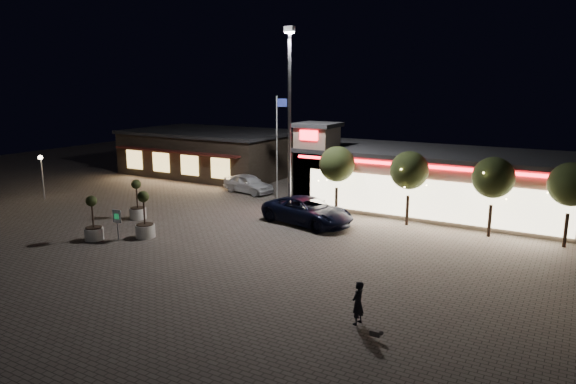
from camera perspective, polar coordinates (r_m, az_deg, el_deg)
The scene contains 18 objects.
ground at distance 28.93m, azimuth -11.32°, elevation -6.30°, with size 90.00×90.00×0.00m, color #62584F.
retail_building at distance 37.94m, azimuth 16.09°, elevation 1.30°, with size 20.40×8.40×6.10m.
restaurant_building at distance 52.24m, azimuth -8.54°, elevation 4.45°, with size 16.40×11.00×4.30m.
floodlight_pole at distance 32.88m, azimuth 0.17°, elevation 8.63°, with size 0.60×0.40×12.38m.
flagpole at distance 39.34m, azimuth -1.13°, elevation 5.88°, with size 0.95×0.10×8.00m.
lamp_post_west at distance 44.32m, azimuth -25.71°, elevation 2.40°, with size 0.36×0.36×3.48m.
string_tree_a at distance 35.00m, azimuth 5.47°, elevation 3.09°, with size 2.42×2.42×4.79m.
string_tree_b at distance 33.26m, azimuth 13.32°, elevation 2.34°, with size 2.42×2.42×4.79m.
string_tree_c at distance 32.21m, azimuth 21.85°, elevation 1.48°, with size 2.42×2.42×4.79m.
string_tree_d at distance 31.91m, azimuth 28.95°, elevation 0.73°, with size 2.42×2.42×4.79m.
pickup_truck at distance 33.20m, azimuth 2.20°, elevation -2.11°, with size 2.87×6.23×1.73m, color black.
white_sedan at distance 42.66m, azimuth -4.45°, elevation 0.96°, with size 1.86×4.61×1.57m, color silver.
pedestrian at distance 20.02m, azimuth 7.77°, elevation -12.11°, with size 0.62×0.41×1.71m, color black.
dog at distance 19.23m, azimuth 9.87°, elevation -15.21°, with size 0.50×0.18×0.27m.
planter_left at distance 35.87m, azimuth -16.37°, elevation -1.58°, with size 1.10×1.10×2.69m.
planter_mid at distance 31.94m, azimuth -20.80°, elevation -3.58°, with size 1.08×1.08×2.64m.
planter_right at distance 31.49m, azimuth -15.62°, elevation -3.35°, with size 1.14×1.14×2.81m.
valet_sign at distance 31.42m, azimuth -18.47°, elevation -2.85°, with size 0.59×0.13×1.79m.
Camera 1 is at (18.38, -20.43, 9.05)m, focal length 32.00 mm.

